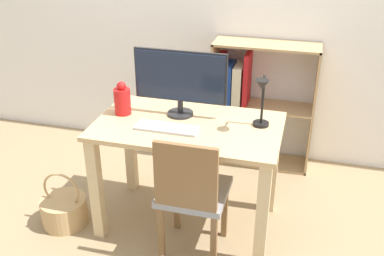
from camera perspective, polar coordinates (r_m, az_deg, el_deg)
ground_plane at (r=3.20m, az=-0.48°, el=-11.71°), size 10.00×10.00×0.00m
wall_back at (r=3.66m, az=4.35°, el=15.82°), size 8.00×0.05×2.60m
desk at (r=2.87m, az=-0.52°, el=-2.30°), size 1.16×0.68×0.75m
monitor at (r=2.83m, az=-1.52°, el=6.29°), size 0.60×0.17×0.43m
keyboard at (r=2.73m, az=-3.23°, el=0.01°), size 0.39×0.13×0.02m
vase at (r=2.93m, az=-8.84°, el=3.54°), size 0.11×0.11×0.22m
desk_lamp at (r=2.68m, az=8.86°, el=3.72°), size 0.10×0.19×0.34m
chair at (r=2.66m, az=-0.06°, el=-8.17°), size 0.40×0.40×0.85m
bookshelf at (r=3.72m, az=6.49°, el=2.14°), size 0.81×0.28×1.03m
basket at (r=3.25m, az=-15.91°, el=-9.96°), size 0.31×0.31×0.40m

